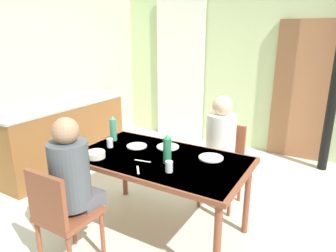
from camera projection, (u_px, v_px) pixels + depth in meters
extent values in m
plane|color=beige|center=(147.00, 210.00, 3.18)|extent=(6.35, 6.35, 0.00)
cube|color=#BDCD97|center=(231.00, 59.00, 4.79)|extent=(4.17, 0.10, 2.84)
cube|color=#B8CB98|center=(53.00, 62.00, 4.23)|extent=(0.10, 3.66, 2.84)
cube|color=#9D6340|center=(302.00, 92.00, 4.31)|extent=(0.80, 0.05, 2.00)
cube|color=white|center=(180.00, 71.00, 5.19)|extent=(0.90, 0.03, 2.38)
cube|color=brown|center=(63.00, 136.00, 4.16)|extent=(0.60, 1.87, 0.87)
cube|color=#9E9E99|center=(59.00, 105.00, 4.03)|extent=(0.61, 1.91, 0.03)
cylinder|color=#B7B7BC|center=(75.00, 100.00, 4.26)|extent=(0.21, 0.21, 0.01)
cube|color=brown|center=(160.00, 159.00, 2.66)|extent=(1.55, 0.89, 0.04)
cube|color=beige|center=(159.00, 157.00, 2.65)|extent=(1.49, 0.85, 0.00)
cylinder|color=brown|center=(75.00, 195.00, 2.80)|extent=(0.06, 0.06, 0.71)
cylinder|color=brown|center=(217.00, 246.00, 2.12)|extent=(0.06, 0.06, 0.71)
cylinder|color=brown|center=(124.00, 166.00, 3.42)|extent=(0.06, 0.06, 0.71)
cylinder|color=brown|center=(247.00, 199.00, 2.74)|extent=(0.06, 0.06, 0.71)
cube|color=brown|center=(69.00, 215.00, 2.33)|extent=(0.40, 0.40, 0.04)
cube|color=brown|center=(46.00, 201.00, 2.12)|extent=(0.38, 0.04, 0.42)
cylinder|color=brown|center=(73.00, 224.00, 2.62)|extent=(0.04, 0.04, 0.41)
cylinder|color=brown|center=(103.00, 236.00, 2.46)|extent=(0.04, 0.04, 0.41)
cylinder|color=brown|center=(40.00, 246.00, 2.34)|extent=(0.04, 0.04, 0.41)
cube|color=brown|center=(221.00, 166.00, 3.19)|extent=(0.40, 0.40, 0.04)
cube|color=brown|center=(228.00, 143.00, 3.27)|extent=(0.38, 0.04, 0.42)
cylinder|color=brown|center=(230.00, 198.00, 3.03)|extent=(0.04, 0.04, 0.41)
cylinder|color=brown|center=(199.00, 190.00, 3.20)|extent=(0.04, 0.04, 0.41)
cylinder|color=brown|center=(240.00, 184.00, 3.32)|extent=(0.04, 0.04, 0.41)
cylinder|color=brown|center=(211.00, 177.00, 3.48)|extent=(0.04, 0.04, 0.41)
cube|color=#53535B|center=(84.00, 198.00, 2.44)|extent=(0.30, 0.22, 0.12)
cylinder|color=#4C5156|center=(70.00, 175.00, 2.27)|extent=(0.30, 0.30, 0.52)
sphere|color=#A87A5B|center=(66.00, 131.00, 2.17)|extent=(0.20, 0.20, 0.20)
cube|color=white|center=(216.00, 166.00, 3.04)|extent=(0.30, 0.22, 0.12)
cylinder|color=silver|center=(221.00, 139.00, 3.05)|extent=(0.30, 0.30, 0.52)
sphere|color=beige|center=(223.00, 106.00, 2.95)|extent=(0.20, 0.20, 0.20)
cylinder|color=#297E50|center=(167.00, 151.00, 2.50)|extent=(0.07, 0.07, 0.22)
cone|color=#228548|center=(167.00, 136.00, 2.46)|extent=(0.05, 0.05, 0.03)
cylinder|color=#3D8A70|center=(113.00, 130.00, 3.05)|extent=(0.07, 0.07, 0.22)
cone|color=#329664|center=(113.00, 118.00, 3.01)|extent=(0.05, 0.05, 0.03)
cylinder|color=#E5E6C4|center=(96.00, 155.00, 2.64)|extent=(0.17, 0.17, 0.05)
cylinder|color=white|center=(211.00, 158.00, 2.63)|extent=(0.22, 0.22, 0.01)
cylinder|color=white|center=(137.00, 146.00, 2.90)|extent=(0.19, 0.19, 0.01)
cylinder|color=white|center=(168.00, 147.00, 2.88)|extent=(0.22, 0.22, 0.01)
cylinder|color=silver|center=(169.00, 167.00, 2.36)|extent=(0.06, 0.06, 0.09)
cylinder|color=silver|center=(110.00, 143.00, 2.88)|extent=(0.06, 0.06, 0.09)
cube|color=silver|center=(143.00, 161.00, 2.57)|extent=(0.15, 0.04, 0.00)
cube|color=silver|center=(138.00, 170.00, 2.40)|extent=(0.11, 0.13, 0.00)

